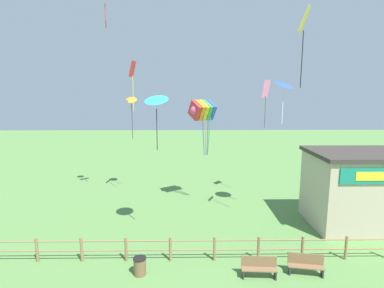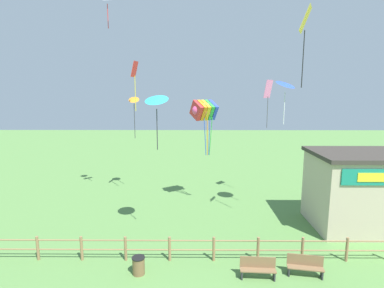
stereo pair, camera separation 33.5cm
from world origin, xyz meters
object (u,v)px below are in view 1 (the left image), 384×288
seaside_building (366,189)px  park_bench_near_fence (259,267)px  park_bench_by_building (306,264)px  kite_white_delta (105,1)px  kite_rainbow_parafoil (202,110)px  kite_red_diamond (133,75)px  kite_orange_delta (132,102)px  kite_yellow_diamond (304,29)px  kite_blue_delta (284,85)px  kite_cyan_delta (156,100)px  trash_bin (140,266)px  kite_pink_diamond (266,93)px

seaside_building → park_bench_near_fence: 9.75m
park_bench_by_building → park_bench_near_fence: bearing=-175.0°
kite_white_delta → kite_rainbow_parafoil: bearing=-1.4°
seaside_building → kite_white_delta: kite_white_delta is taller
kite_rainbow_parafoil → kite_red_diamond: bearing=171.1°
kite_orange_delta → kite_yellow_diamond: kite_yellow_diamond is taller
kite_red_diamond → seaside_building: bearing=-17.0°
kite_blue_delta → kite_orange_delta: bearing=154.4°
kite_red_diamond → park_bench_by_building: bearing=-46.1°
kite_rainbow_parafoil → kite_blue_delta: size_ratio=1.43×
seaside_building → kite_yellow_diamond: (-5.00, -1.30, 9.24)m
kite_cyan_delta → kite_white_delta: bearing=125.0°
kite_orange_delta → park_bench_by_building: bearing=-49.6°
kite_blue_delta → park_bench_by_building: bearing=-95.6°
trash_bin → kite_rainbow_parafoil: kite_rainbow_parafoil is taller
kite_cyan_delta → kite_red_diamond: size_ratio=0.84×
kite_yellow_diamond → kite_red_diamond: size_ratio=1.15×
kite_blue_delta → trash_bin: bearing=-141.8°
park_bench_near_fence → kite_red_diamond: (-7.25, 10.02, 9.07)m
kite_cyan_delta → kite_blue_delta: bearing=21.5°
kite_orange_delta → kite_pink_diamond: bearing=-8.7°
trash_bin → seaside_building: bearing=21.1°
park_bench_by_building → kite_blue_delta: kite_blue_delta is taller
park_bench_near_fence → kite_blue_delta: (2.84, 6.77, 8.29)m
kite_white_delta → kite_pink_diamond: (11.49, 0.87, -6.19)m
kite_blue_delta → kite_red_diamond: kite_red_diamond is taller
trash_bin → kite_red_diamond: size_ratio=0.23×
park_bench_by_building → kite_rainbow_parafoil: kite_rainbow_parafoil is taller
park_bench_by_building → kite_red_diamond: kite_red_diamond is taller
kite_rainbow_parafoil → kite_red_diamond: 5.72m
park_bench_by_building → kite_orange_delta: bearing=130.4°
kite_red_diamond → kite_white_delta: bearing=-158.6°
trash_bin → kite_blue_delta: 13.46m
kite_orange_delta → kite_cyan_delta: size_ratio=1.12×
kite_pink_diamond → kite_cyan_delta: bearing=-139.0°
kite_blue_delta → kite_red_diamond: 10.63m
kite_orange_delta → kite_blue_delta: (10.58, -5.07, 1.24)m
kite_pink_diamond → kite_cyan_delta: (-7.52, -6.55, -0.37)m
park_bench_near_fence → trash_bin: park_bench_near_fence is taller
kite_rainbow_parafoil → seaside_building: bearing=-20.8°
trash_bin → kite_pink_diamond: kite_pink_diamond is taller
kite_white_delta → kite_yellow_diamond: bearing=-24.3°
park_bench_by_building → kite_pink_diamond: kite_pink_diamond is taller
kite_orange_delta → trash_bin: bearing=-78.8°
seaside_building → kite_yellow_diamond: kite_yellow_diamond is taller
kite_orange_delta → kite_blue_delta: kite_blue_delta is taller
park_bench_near_fence → kite_red_diamond: bearing=125.9°
trash_bin → kite_yellow_diamond: (8.34, 3.83, 11.21)m
park_bench_near_fence → kite_rainbow_parafoil: 11.52m
kite_blue_delta → kite_pink_diamond: bearing=93.5°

